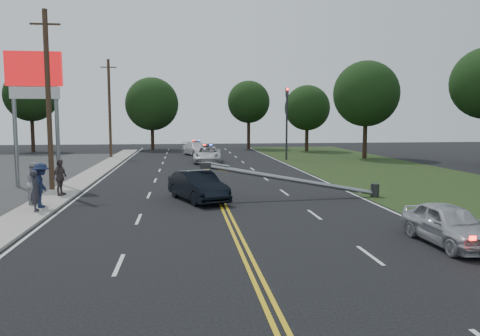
{
  "coord_description": "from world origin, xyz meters",
  "views": [
    {
      "loc": [
        -1.87,
        -15.14,
        4.14
      ],
      "look_at": [
        0.89,
        7.31,
        1.7
      ],
      "focal_mm": 35.0,
      "sensor_mm": 36.0,
      "label": 1
    }
  ],
  "objects": [
    {
      "name": "tree_7",
      "position": [
        6.91,
        46.86,
        6.21
      ],
      "size": [
        5.61,
        5.61,
        9.03
      ],
      "color": "black",
      "rests_on": "ground"
    },
    {
      "name": "tree_9",
      "position": [
        16.58,
        30.59,
        6.53
      ],
      "size": [
        6.61,
        6.61,
        9.85
      ],
      "color": "black",
      "rests_on": "ground"
    },
    {
      "name": "utility_pole_far",
      "position": [
        -9.2,
        34.0,
        5.08
      ],
      "size": [
        1.6,
        0.28,
        10.0
      ],
      "color": "#382619",
      "rests_on": "ground"
    },
    {
      "name": "bystander_c",
      "position": [
        -8.19,
        6.54,
        1.12
      ],
      "size": [
        0.89,
        1.37,
        2.01
      ],
      "primitive_type": "imported",
      "rotation": [
        0.0,
        0.0,
        1.68
      ],
      "color": "#1B2544",
      "rests_on": "sidewalk"
    },
    {
      "name": "waiting_sedan",
      "position": [
        6.72,
        -1.14,
        0.68
      ],
      "size": [
        1.71,
        4.02,
        1.35
      ],
      "primitive_type": "imported",
      "rotation": [
        0.0,
        0.0,
        0.03
      ],
      "color": "#AEAFB6",
      "rests_on": "ground"
    },
    {
      "name": "pylon_sign",
      "position": [
        -10.5,
        14.0,
        6.0
      ],
      "size": [
        3.2,
        0.35,
        8.0
      ],
      "color": "gray",
      "rests_on": "ground"
    },
    {
      "name": "emergency_b",
      "position": [
        -0.35,
        36.56,
        0.72
      ],
      "size": [
        3.63,
        5.37,
        1.44
      ],
      "primitive_type": "imported",
      "rotation": [
        0.0,
        0.0,
        0.36
      ],
      "color": "silver",
      "rests_on": "ground"
    },
    {
      "name": "bystander_a",
      "position": [
        -8.2,
        5.71,
        1.01
      ],
      "size": [
        0.62,
        0.75,
        1.78
      ],
      "primitive_type": "imported",
      "rotation": [
        0.0,
        0.0,
        1.91
      ],
      "color": "#2B2A32",
      "rests_on": "sidewalk"
    },
    {
      "name": "bystander_d",
      "position": [
        -8.21,
        9.84,
        1.07
      ],
      "size": [
        0.8,
        1.2,
        1.89
      ],
      "primitive_type": "imported",
      "rotation": [
        0.0,
        0.0,
        1.24
      ],
      "color": "#554744",
      "rests_on": "sidewalk"
    },
    {
      "name": "centerline_yellow",
      "position": [
        0.0,
        10.0,
        0.01
      ],
      "size": [
        0.36,
        80.0,
        0.0
      ],
      "primitive_type": "cube",
      "color": "gold",
      "rests_on": "ground"
    },
    {
      "name": "fallen_streetlight",
      "position": [
        4.19,
        8.0,
        0.92
      ],
      "size": [
        9.36,
        0.44,
        1.91
      ],
      "color": "#2D2D30",
      "rests_on": "ground"
    },
    {
      "name": "ground",
      "position": [
        0.0,
        0.0,
        0.0
      ],
      "size": [
        120.0,
        120.0,
        0.0
      ],
      "primitive_type": "plane",
      "color": "black",
      "rests_on": "ground"
    },
    {
      "name": "tree_5",
      "position": [
        -19.91,
        44.23,
        6.82
      ],
      "size": [
        6.29,
        6.29,
        9.99
      ],
      "color": "black",
      "rests_on": "ground"
    },
    {
      "name": "traffic_signal",
      "position": [
        8.3,
        30.0,
        4.21
      ],
      "size": [
        0.28,
        0.41,
        7.05
      ],
      "color": "#2D2D30",
      "rests_on": "ground"
    },
    {
      "name": "bystander_b",
      "position": [
        -8.74,
        7.52,
        1.1
      ],
      "size": [
        0.75,
        0.96,
        1.96
      ],
      "primitive_type": "imported",
      "rotation": [
        0.0,
        0.0,
        1.58
      ],
      "color": "#ADADB2",
      "rests_on": "sidewalk"
    },
    {
      "name": "grass_verge",
      "position": [
        13.5,
        10.0,
        0.01
      ],
      "size": [
        12.0,
        80.0,
        0.01
      ],
      "primitive_type": "cube",
      "color": "black",
      "rests_on": "ground"
    },
    {
      "name": "tree_6",
      "position": [
        -5.74,
        46.44,
        5.89
      ],
      "size": [
        6.81,
        6.81,
        9.3
      ],
      "color": "black",
      "rests_on": "ground"
    },
    {
      "name": "utility_pole_mid",
      "position": [
        -9.2,
        12.0,
        5.08
      ],
      "size": [
        1.6,
        0.28,
        10.0
      ],
      "color": "#382619",
      "rests_on": "ground"
    },
    {
      "name": "emergency_a",
      "position": [
        0.42,
        28.04,
        0.74
      ],
      "size": [
        2.88,
        5.51,
        1.48
      ],
      "primitive_type": "imported",
      "rotation": [
        0.0,
        0.0,
        -0.08
      ],
      "color": "silver",
      "rests_on": "ground"
    },
    {
      "name": "sidewalk",
      "position": [
        -8.4,
        10.0,
        0.06
      ],
      "size": [
        1.8,
        70.0,
        0.12
      ],
      "primitive_type": "cube",
      "color": "#A09B91",
      "rests_on": "ground"
    },
    {
      "name": "crashed_sedan",
      "position": [
        -1.14,
        8.01,
        0.74
      ],
      "size": [
        3.11,
        4.77,
        1.48
      ],
      "primitive_type": "imported",
      "rotation": [
        0.0,
        0.0,
        0.38
      ],
      "color": "black",
      "rests_on": "ground"
    },
    {
      "name": "tree_8",
      "position": [
        13.51,
        41.7,
        5.34
      ],
      "size": [
        5.6,
        5.6,
        8.15
      ],
      "color": "black",
      "rests_on": "ground"
    }
  ]
}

